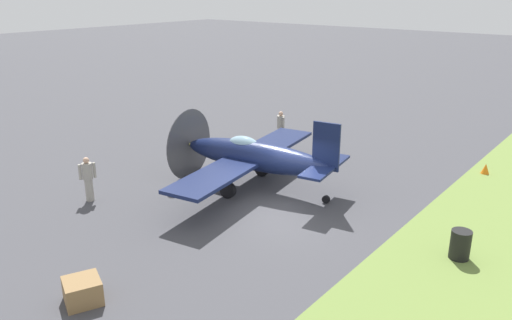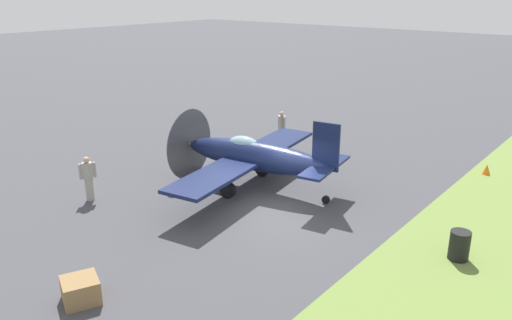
% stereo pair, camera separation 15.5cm
% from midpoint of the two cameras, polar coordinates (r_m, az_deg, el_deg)
% --- Properties ---
extents(ground_plane, '(160.00, 160.00, 0.00)m').
position_cam_midpoint_polar(ground_plane, '(18.41, 2.45, -5.87)').
color(ground_plane, '#424247').
extents(airplane_lead, '(9.20, 7.32, 3.25)m').
position_cam_midpoint_polar(airplane_lead, '(20.09, -0.59, 0.49)').
color(airplane_lead, '#141E47').
rests_on(airplane_lead, ground).
extents(ground_crew_chief, '(0.38, 0.59, 1.73)m').
position_cam_midpoint_polar(ground_crew_chief, '(25.94, 2.62, 3.72)').
color(ground_crew_chief, '#9E998E').
rests_on(ground_crew_chief, ground).
extents(ground_crew_mechanic, '(0.58, 0.38, 1.73)m').
position_cam_midpoint_polar(ground_crew_mechanic, '(20.06, -18.57, -1.93)').
color(ground_crew_mechanic, '#9E998E').
rests_on(ground_crew_mechanic, ground).
extents(fuel_drum, '(0.60, 0.60, 0.90)m').
position_cam_midpoint_polar(fuel_drum, '(16.42, 21.73, -8.82)').
color(fuel_drum, black).
rests_on(fuel_drum, ground).
extents(supply_crate, '(1.19, 1.19, 0.64)m').
position_cam_midpoint_polar(supply_crate, '(14.17, -19.22, -13.74)').
color(supply_crate, olive).
rests_on(supply_crate, ground).
extents(runway_marker_cone, '(0.36, 0.36, 0.44)m').
position_cam_midpoint_polar(runway_marker_cone, '(24.12, 24.22, -0.91)').
color(runway_marker_cone, orange).
rests_on(runway_marker_cone, ground).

